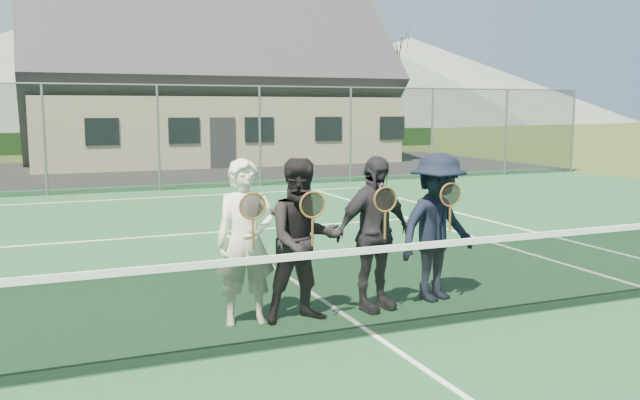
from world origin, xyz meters
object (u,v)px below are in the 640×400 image
Objects in this scene: player_d at (437,227)px; player_b at (303,240)px; player_a at (246,242)px; player_c at (374,233)px; clubhouse at (210,71)px; tennis_net at (375,287)px.

player_b is at bearing -175.05° from player_d.
player_b is at bearing -13.34° from player_a.
player_c is at bearing -2.26° from player_a.
clubhouse is 8.67× the size of player_b.
clubhouse is at bearing 77.54° from player_a.
player_c is 0.90m from player_d.
player_a is 2.41m from player_d.
player_d is (1.80, 0.16, -0.00)m from player_b.
clubhouse is 23.43m from player_d.
tennis_net is 6.49× the size of player_c.
player_c is at bearing 64.26° from tennis_net.
tennis_net is 0.75× the size of clubhouse.
player_b is 1.00× the size of player_c.
player_d is at bearing 0.28° from player_a.
player_c is (0.90, 0.08, 0.00)m from player_b.
player_a is (-5.10, -23.08, -3.07)m from clubhouse.
player_a is 1.00× the size of player_d.
player_c is (0.41, 0.86, 0.38)m from tennis_net.
player_b and player_c have the same top height.
player_c is at bearing -98.81° from clubhouse.
clubhouse reaches higher than player_d.
player_c is (-3.59, -23.14, -3.07)m from clubhouse.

